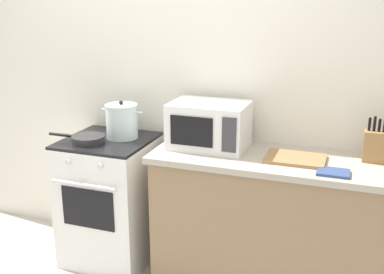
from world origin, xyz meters
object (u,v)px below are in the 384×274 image
(stock_pot, at_px, (122,121))
(oven_mitt, at_px, (333,172))
(cutting_board, at_px, (295,159))
(knife_block, at_px, (375,146))
(microwave, at_px, (209,125))
(frying_pan, at_px, (87,139))
(stove, at_px, (111,199))

(stock_pot, bearing_deg, oven_mitt, -9.05)
(stock_pot, distance_m, cutting_board, 1.23)
(stock_pot, xyz_separation_m, knife_block, (1.67, 0.07, -0.02))
(stock_pot, distance_m, oven_mitt, 1.48)
(stock_pot, height_order, knife_block, knife_block)
(stock_pot, bearing_deg, microwave, 0.52)
(stock_pot, xyz_separation_m, frying_pan, (-0.17, -0.19, -0.10))
(frying_pan, height_order, microwave, microwave)
(stock_pot, xyz_separation_m, oven_mitt, (1.46, -0.23, -0.11))
(knife_block, bearing_deg, oven_mitt, -125.53)
(frying_pan, xyz_separation_m, microwave, (0.81, 0.20, 0.12))
(frying_pan, bearing_deg, stock_pot, 48.61)
(cutting_board, bearing_deg, oven_mitt, -34.44)
(stove, distance_m, oven_mitt, 1.62)
(frying_pan, distance_m, knife_block, 1.86)
(cutting_board, bearing_deg, stove, -179.95)
(cutting_board, xyz_separation_m, knife_block, (0.45, 0.14, 0.09))
(microwave, distance_m, oven_mitt, 0.86)
(oven_mitt, bearing_deg, stove, 174.11)
(stove, bearing_deg, stock_pot, 42.02)
(stove, relative_size, frying_pan, 2.16)
(stove, height_order, frying_pan, frying_pan)
(frying_pan, height_order, oven_mitt, frying_pan)
(stove, distance_m, knife_block, 1.85)
(stove, height_order, stock_pot, stock_pot)
(stove, relative_size, stock_pot, 2.95)
(stove, relative_size, oven_mitt, 5.11)
(microwave, bearing_deg, frying_pan, -166.38)
(microwave, height_order, cutting_board, microwave)
(frying_pan, relative_size, microwave, 0.85)
(stock_pot, xyz_separation_m, cutting_board, (1.22, -0.07, -0.11))
(oven_mitt, bearing_deg, microwave, 163.69)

